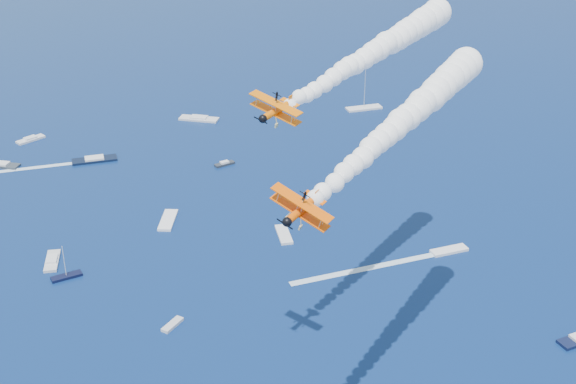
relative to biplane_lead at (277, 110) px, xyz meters
name	(u,v)px	position (x,y,z in m)	size (l,w,h in m)	color
biplane_lead	(277,110)	(0.00, 0.00, 0.00)	(8.36, 9.38, 5.65)	#FF6F05
biplane_trail	(302,209)	(-9.81, -26.57, -2.70)	(7.83, 8.78, 5.29)	#FF5B05
smoke_trail_lead	(371,54)	(25.93, 12.98, 2.20)	(52.44, 29.23, 10.34)	white
smoke_trail_trail	(402,122)	(15.37, -12.18, -0.50)	(51.09, 31.75, 10.34)	white
spectator_boats	(116,210)	(-6.90, 86.84, -57.49)	(222.66, 173.84, 0.70)	white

